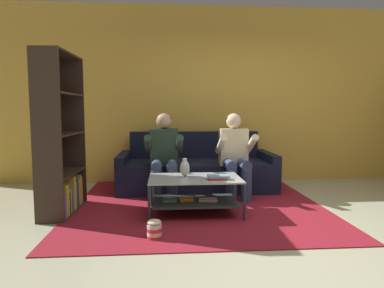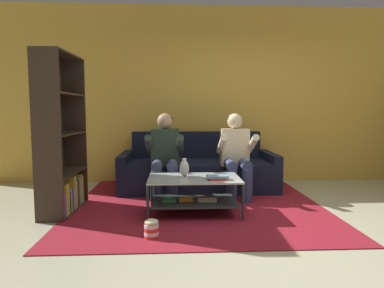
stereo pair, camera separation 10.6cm
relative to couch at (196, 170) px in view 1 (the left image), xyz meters
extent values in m
plane|color=#B9BB9A|center=(0.57, -1.83, -0.28)|extent=(16.80, 16.80, 0.00)
cube|color=gold|center=(0.57, 0.63, 1.17)|extent=(8.40, 0.12, 2.90)
cube|color=black|center=(0.00, -0.05, -0.06)|extent=(2.05, 0.97, 0.43)
cube|color=black|center=(0.00, 0.34, 0.36)|extent=(2.05, 0.18, 0.42)
cube|color=black|center=(-1.09, -0.05, 0.00)|extent=(0.13, 0.97, 0.55)
cube|color=black|center=(1.09, -0.05, 0.00)|extent=(0.13, 0.97, 0.55)
cylinder|color=#333E59|center=(-0.58, -0.85, -0.06)|extent=(0.14, 0.14, 0.43)
cylinder|color=#333E59|center=(-0.38, -0.85, -0.06)|extent=(0.14, 0.14, 0.43)
cylinder|color=#333E59|center=(-0.58, -0.67, 0.19)|extent=(0.14, 0.42, 0.14)
cylinder|color=#333E59|center=(-0.38, -0.67, 0.19)|extent=(0.14, 0.42, 0.14)
cube|color=#27382A|center=(-0.48, -0.46, 0.41)|extent=(0.38, 0.22, 0.51)
cylinder|color=#27382A|center=(-0.68, -0.64, 0.46)|extent=(0.09, 0.49, 0.31)
cylinder|color=#27382A|center=(-0.28, -0.64, 0.46)|extent=(0.09, 0.49, 0.31)
sphere|color=tan|center=(-0.48, -0.46, 0.77)|extent=(0.21, 0.21, 0.21)
ellipsoid|color=black|center=(-0.48, -0.44, 0.79)|extent=(0.21, 0.21, 0.13)
cylinder|color=navy|center=(0.38, -0.85, -0.06)|extent=(0.14, 0.14, 0.43)
cylinder|color=navy|center=(0.58, -0.85, -0.06)|extent=(0.14, 0.14, 0.43)
cylinder|color=navy|center=(0.38, -0.67, 0.19)|extent=(0.14, 0.42, 0.14)
cylinder|color=navy|center=(0.58, -0.67, 0.19)|extent=(0.14, 0.42, 0.14)
cube|color=beige|center=(0.48, -0.46, 0.41)|extent=(0.38, 0.22, 0.51)
cylinder|color=beige|center=(0.28, -0.64, 0.46)|extent=(0.09, 0.49, 0.31)
cylinder|color=beige|center=(0.68, -0.64, 0.46)|extent=(0.09, 0.49, 0.31)
sphere|color=beige|center=(0.48, -0.46, 0.77)|extent=(0.21, 0.21, 0.21)
ellipsoid|color=black|center=(0.48, -0.44, 0.79)|extent=(0.21, 0.21, 0.13)
cube|color=#BAC3B9|center=(-0.13, -1.29, 0.14)|extent=(1.05, 0.64, 0.02)
cube|color=#2D3A39|center=(-0.13, -1.29, -0.13)|extent=(0.96, 0.59, 0.02)
cylinder|color=#253639|center=(-0.64, -1.60, -0.07)|extent=(0.03, 0.03, 0.43)
cylinder|color=#253639|center=(0.38, -1.60, -0.07)|extent=(0.03, 0.03, 0.43)
cylinder|color=#253639|center=(-0.64, -0.98, -0.07)|extent=(0.03, 0.03, 0.43)
cylinder|color=#253639|center=(0.38, -0.98, -0.07)|extent=(0.03, 0.03, 0.43)
cube|color=#3A8F4A|center=(-0.42, -1.31, -0.11)|extent=(0.16, 0.13, 0.03)
cube|color=orange|center=(-0.23, -1.30, -0.11)|extent=(0.16, 0.12, 0.03)
cube|color=silver|center=(0.02, -1.31, -0.11)|extent=(0.22, 0.15, 0.02)
cube|color=maroon|center=(-0.06, -0.77, -0.28)|extent=(3.06, 3.24, 0.01)
cube|color=#985354|center=(-0.06, -0.77, -0.27)|extent=(1.68, 1.78, 0.00)
ellipsoid|color=silver|center=(-0.24, -1.20, 0.24)|extent=(0.11, 0.11, 0.19)
cylinder|color=silver|center=(-0.24, -1.20, 0.33)|extent=(0.05, 0.05, 0.04)
cube|color=red|center=(0.11, -1.43, 0.16)|extent=(0.19, 0.15, 0.02)
cube|color=#6A95B8|center=(0.12, -1.43, 0.18)|extent=(0.24, 0.14, 0.02)
cube|color=#36271E|center=(-1.68, -1.53, 0.64)|extent=(0.31, 0.03, 1.84)
cube|color=#36271E|center=(-1.65, -0.66, 0.64)|extent=(0.31, 0.03, 1.84)
cube|color=#36271E|center=(-1.81, -1.09, 0.64)|extent=(0.06, 0.89, 1.84)
cube|color=#36271E|center=(-1.67, -1.10, -0.27)|extent=(0.34, 0.86, 0.02)
cube|color=#36271E|center=(-1.67, -1.10, 0.18)|extent=(0.34, 0.86, 0.02)
cube|color=#36271E|center=(-1.67, -1.10, 0.64)|extent=(0.34, 0.86, 0.02)
cube|color=#36271E|center=(-1.67, -1.10, 1.10)|extent=(0.34, 0.86, 0.02)
cube|color=#36271E|center=(-1.67, -1.10, 1.55)|extent=(0.34, 0.86, 0.02)
cube|color=#2B894C|center=(-1.69, -1.50, -0.08)|extent=(0.28, 0.04, 0.37)
cube|color=#8E3093|center=(-1.68, -1.45, -0.12)|extent=(0.27, 0.05, 0.28)
cube|color=teal|center=(-1.67, -1.41, -0.14)|extent=(0.25, 0.04, 0.24)
cube|color=gold|center=(-1.65, -1.36, -0.09)|extent=(0.21, 0.05, 0.34)
cube|color=gold|center=(-1.66, -1.31, -0.09)|extent=(0.25, 0.05, 0.35)
cube|color=#212A29|center=(-1.64, -1.27, -0.14)|extent=(0.21, 0.04, 0.25)
cube|color=gold|center=(-1.65, -1.22, -0.13)|extent=(0.22, 0.04, 0.26)
cube|color=#3150AE|center=(-1.67, -1.17, -0.14)|extent=(0.28, 0.06, 0.24)
cube|color=#7A9AAE|center=(-1.67, -1.13, -0.13)|extent=(0.28, 0.05, 0.26)
cube|color=gold|center=(-1.66, -1.07, -0.06)|extent=(0.26, 0.06, 0.39)
cube|color=orange|center=(-1.65, -1.02, -0.10)|extent=(0.24, 0.04, 0.33)
cube|color=#252E33|center=(-1.63, -0.97, -0.10)|extent=(0.21, 0.05, 0.33)
cube|color=teal|center=(-1.63, -0.91, -0.09)|extent=(0.22, 0.06, 0.34)
cube|color=orange|center=(-1.66, -0.86, -0.10)|extent=(0.27, 0.05, 0.32)
cube|color=gold|center=(-1.64, -0.83, -0.08)|extent=(0.23, 0.03, 0.37)
cube|color=orange|center=(-1.62, -0.79, -0.09)|extent=(0.21, 0.04, 0.34)
cylinder|color=red|center=(-0.57, -2.04, -0.26)|extent=(0.14, 0.14, 0.04)
cylinder|color=white|center=(-0.57, -2.04, -0.23)|extent=(0.14, 0.14, 0.04)
cylinder|color=red|center=(-0.57, -2.04, -0.19)|extent=(0.14, 0.14, 0.04)
cylinder|color=white|center=(-0.57, -2.04, -0.16)|extent=(0.14, 0.14, 0.04)
ellipsoid|color=beige|center=(-0.57, -2.04, -0.12)|extent=(0.13, 0.13, 0.05)
camera|label=1|loc=(-0.46, -5.14, 0.91)|focal=32.00mm
camera|label=2|loc=(-0.35, -5.14, 0.91)|focal=32.00mm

